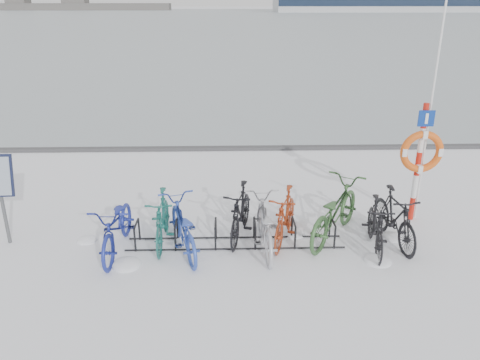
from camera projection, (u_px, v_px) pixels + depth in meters
The scene contains 15 objects.
ground at pixel (235, 244), 8.69m from camera, with size 900.00×900.00×0.00m, color white.
ice_sheet at pixel (226, 15), 153.42m from camera, with size 400.00×298.00×0.02m, color #A2AEB7.
quay_edge at pixel (232, 148), 14.18m from camera, with size 400.00×0.25×0.10m, color #3F3F42.
bike_rack at pixel (235, 235), 8.62m from camera, with size 4.00×0.48×0.46m.
lifebuoy_station at pixel (421, 152), 9.11m from camera, with size 0.85×0.23×4.40m.
bike_0 at pixel (117, 224), 8.31m from camera, with size 0.67×1.93×1.01m, color navy.
bike_1 at pixel (162, 217), 8.58m from camera, with size 0.47×1.68×1.01m, color #195D54.
bike_2 at pixel (182, 225), 8.32m from camera, with size 0.65×1.87×0.98m, color #2D4AB1.
bike_3 at pixel (241, 211), 8.82m from camera, with size 0.49×1.73×1.04m, color black.
bike_4 at pixel (264, 223), 8.40m from camera, with size 0.65×1.87×0.98m, color #ABACB2.
bike_5 at pixel (285, 215), 8.70m from camera, with size 0.48×1.69×1.01m, color maroon.
bike_6 at pixel (334, 209), 8.79m from camera, with size 0.75×2.15×1.13m, color #33592E.
bike_7 at pixel (376, 224), 8.37m from camera, with size 0.46×1.62×0.97m, color black.
bike_8 at pixel (395, 216), 8.61m from camera, with size 0.49×1.74×1.04m, color black.
snow_drifts at pixel (249, 245), 8.66m from camera, with size 6.25×1.96×0.18m.
Camera 1 is at (-0.13, -7.69, 4.21)m, focal length 35.00 mm.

